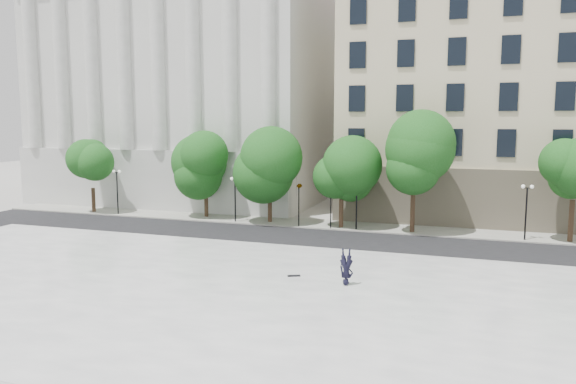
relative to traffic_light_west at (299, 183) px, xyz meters
name	(u,v)px	position (x,y,z in m)	size (l,w,h in m)	color
ground	(152,316)	(-0.01, -22.30, -3.71)	(160.00, 160.00, 0.00)	beige
plaza	(184,292)	(-0.01, -19.30, -3.48)	(44.00, 22.00, 0.45)	white
street	(282,238)	(-0.01, -4.30, -3.70)	(60.00, 8.00, 0.02)	black
far_sidewalk	(305,223)	(-0.01, 1.70, -3.65)	(60.00, 4.00, 0.12)	#B2B0A4
building_west	(203,85)	(-17.01, 16.27, 9.18)	(31.50, 27.65, 25.60)	silver
building_east	(546,97)	(19.99, 16.61, 7.44)	(36.00, 26.15, 23.00)	beige
traffic_light_west	(299,183)	(0.00, 0.00, 0.00)	(0.95, 1.78, 4.21)	black
traffic_light_east	(331,184)	(2.73, 0.00, 0.03)	(0.53, 1.85, 4.23)	black
person_lying	(346,280)	(7.71, -16.16, -2.99)	(0.70, 0.46, 1.92)	black
skateboard	(294,276)	(4.64, -15.50, -3.22)	(0.69, 0.18, 0.07)	black
street_trees	(304,166)	(0.12, 1.00, 1.35)	(45.19, 5.56, 8.17)	#382619
lamp_posts	(295,193)	(-0.39, 0.30, -0.81)	(36.25, 0.28, 4.28)	black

